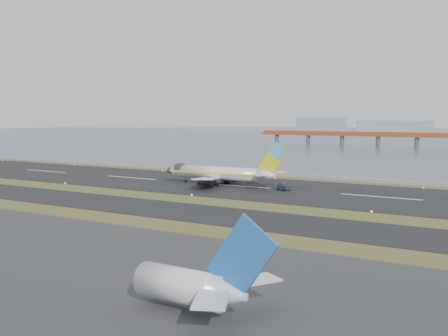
{
  "coord_description": "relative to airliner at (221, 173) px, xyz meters",
  "views": [
    {
      "loc": [
        79.97,
        -103.91,
        19.55
      ],
      "look_at": [
        0.23,
        22.0,
        5.79
      ],
      "focal_mm": 45.0,
      "sensor_mm": 36.0,
      "label": 1
    }
  ],
  "objects": [
    {
      "name": "ground",
      "position": [
        4.9,
        -28.74,
        -3.46
      ],
      "size": [
        1000.0,
        1000.0,
        0.0
      ],
      "primitive_type": "plane",
      "color": "#3A4C1B",
      "rests_on": "ground"
    },
    {
      "name": "taxiway_strip",
      "position": [
        4.9,
        -40.74,
        -3.41
      ],
      "size": [
        1000.0,
        18.0,
        0.1
      ],
      "primitive_type": "cube",
      "color": "black",
      "rests_on": "ground"
    },
    {
      "name": "runway_strip",
      "position": [
        4.9,
        1.26,
        -3.41
      ],
      "size": [
        1000.0,
        45.0,
        0.1
      ],
      "primitive_type": "cube",
      "color": "black",
      "rests_on": "ground"
    },
    {
      "name": "seawall",
      "position": [
        4.9,
        31.26,
        -2.96
      ],
      "size": [
        1000.0,
        2.5,
        1.0
      ],
      "primitive_type": "cube",
      "color": "gray",
      "rests_on": "ground"
    },
    {
      "name": "airliner",
      "position": [
        0.0,
        0.0,
        0.0
      ],
      "size": [
        38.52,
        32.89,
        12.8
      ],
      "color": "silver",
      "rests_on": "ground"
    },
    {
      "name": "pushback_tug",
      "position": [
        19.8,
        -0.6,
        -2.46
      ],
      "size": [
        3.58,
        2.66,
        2.05
      ],
      "rotation": [
        0.0,
        0.0,
        -0.29
      ],
      "color": "#16253D",
      "rests_on": "ground"
    },
    {
      "name": "second_airliner_tail",
      "position": [
        54.01,
        -88.59,
        -0.57
      ],
      "size": [
        15.89,
        13.26,
        9.86
      ],
      "rotation": [
        0.0,
        0.0,
        -0.02
      ],
      "color": "silver",
      "rests_on": "ground"
    }
  ]
}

